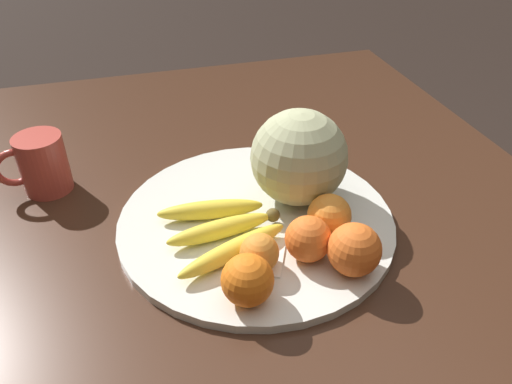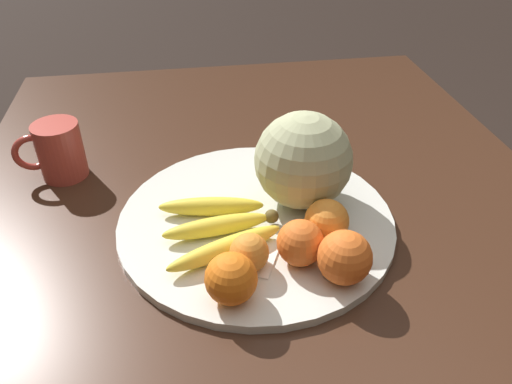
# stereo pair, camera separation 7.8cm
# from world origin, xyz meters

# --- Properties ---
(kitchen_table) EXTENTS (1.52, 1.05, 0.71)m
(kitchen_table) POSITION_xyz_m (0.00, 0.00, 0.63)
(kitchen_table) COLOR #3D2316
(kitchen_table) RESTS_ON ground_plane
(fruit_bowl) EXTENTS (0.44, 0.44, 0.01)m
(fruit_bowl) POSITION_xyz_m (-0.07, -0.02, 0.71)
(fruit_bowl) COLOR silver
(fruit_bowl) RESTS_ON kitchen_table
(melon) EXTENTS (0.16, 0.16, 0.16)m
(melon) POSITION_xyz_m (-0.10, 0.06, 0.80)
(melon) COLOR #B2B789
(melon) RESTS_ON fruit_bowl
(banana_bunch) EXTENTS (0.18, 0.19, 0.03)m
(banana_bunch) POSITION_xyz_m (-0.04, -0.08, 0.74)
(banana_bunch) COLOR brown
(banana_bunch) RESTS_ON fruit_bowl
(orange_front_left) EXTENTS (0.06, 0.06, 0.06)m
(orange_front_left) POSITION_xyz_m (0.04, -0.05, 0.75)
(orange_front_left) COLOR orange
(orange_front_left) RESTS_ON fruit_bowl
(orange_front_right) EXTENTS (0.07, 0.07, 0.07)m
(orange_front_right) POSITION_xyz_m (0.04, 0.02, 0.75)
(orange_front_right) COLOR orange
(orange_front_right) RESTS_ON fruit_bowl
(orange_mid_center) EXTENTS (0.07, 0.07, 0.07)m
(orange_mid_center) POSITION_xyz_m (0.10, -0.08, 0.76)
(orange_mid_center) COLOR orange
(orange_mid_center) RESTS_ON fruit_bowl
(orange_back_left) EXTENTS (0.07, 0.07, 0.07)m
(orange_back_left) POSITION_xyz_m (0.00, 0.07, 0.75)
(orange_back_left) COLOR orange
(orange_back_left) RESTS_ON fruit_bowl
(orange_back_right) EXTENTS (0.08, 0.08, 0.08)m
(orange_back_right) POSITION_xyz_m (0.08, 0.08, 0.76)
(orange_back_right) COLOR orange
(orange_back_right) RESTS_ON fruit_bowl
(produce_tag) EXTENTS (0.09, 0.06, 0.00)m
(produce_tag) POSITION_xyz_m (0.03, -0.02, 0.72)
(produce_tag) COLOR white
(produce_tag) RESTS_ON fruit_bowl
(ceramic_mug) EXTENTS (0.08, 0.12, 0.11)m
(ceramic_mug) POSITION_xyz_m (-0.27, -0.35, 0.76)
(ceramic_mug) COLOR #B74238
(ceramic_mug) RESTS_ON kitchen_table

